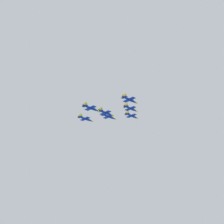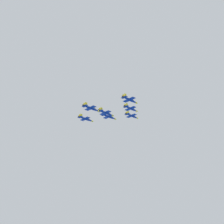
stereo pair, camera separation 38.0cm
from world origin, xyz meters
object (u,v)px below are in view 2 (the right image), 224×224
at_px(jet_right_outer, 130,100).
at_px(jet_slot_rear, 106,113).
at_px(jet_left_wingman, 109,117).
at_px(jet_right_wingman, 131,109).
at_px(jet_lead, 132,116).
at_px(jet_trailing, 91,108).
at_px(jet_left_outer, 86,119).

distance_m(jet_right_outer, jet_slot_rear, 28.18).
xyz_separation_m(jet_left_wingman, jet_right_wingman, (-9.37, 26.48, -1.21)).
xyz_separation_m(jet_lead, jet_right_wingman, (10.89, 18.75, -2.52)).
distance_m(jet_slot_rear, jet_trailing, 16.54).
xyz_separation_m(jet_left_wingman, jet_trailing, (26.47, 24.26, -6.73)).
distance_m(jet_left_outer, jet_trailing, 32.82).
relative_size(jet_lead, jet_right_outer, 1.00).
bearing_deg(jet_left_wingman, jet_lead, -39.39).
distance_m(jet_right_wingman, jet_trailing, 36.33).
distance_m(jet_left_wingman, jet_right_outer, 45.39).
relative_size(jet_right_wingman, jet_slot_rear, 0.97).
height_order(jet_left_wingman, jet_trailing, jet_left_wingman).
bearing_deg(jet_right_outer, jet_trailing, 120.17).
xyz_separation_m(jet_lead, jet_right_outer, (21.79, 37.50, -4.87)).
distance_m(jet_left_wingman, jet_right_wingman, 28.11).
bearing_deg(jet_slot_rear, jet_right_wingman, -40.88).
bearing_deg(jet_trailing, jet_right_wingman, -23.19).
xyz_separation_m(jet_right_wingman, jet_slot_rear, (20.26, -7.73, -4.68)).
relative_size(jet_right_outer, jet_slot_rear, 0.98).
distance_m(jet_lead, jet_trailing, 50.21).
height_order(jet_lead, jet_left_wingman, jet_lead).
bearing_deg(jet_left_wingman, jet_left_outer, 140.61).
height_order(jet_lead, jet_left_outer, jet_lead).
xyz_separation_m(jet_lead, jet_left_wingman, (20.26, -7.73, -1.32)).
bearing_deg(jet_lead, jet_right_wingman, -139.50).
bearing_deg(jet_right_outer, jet_left_outer, 89.71).
height_order(jet_right_wingman, jet_slot_rear, jet_right_wingman).
bearing_deg(jet_right_outer, jet_right_wingman, 40.07).
distance_m(jet_lead, jet_right_outer, 43.64).
bearing_deg(jet_left_outer, jet_right_wingman, -68.72).
bearing_deg(jet_right_wingman, jet_lead, 40.16).
bearing_deg(jet_left_wingman, jet_right_wingman, -89.02).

